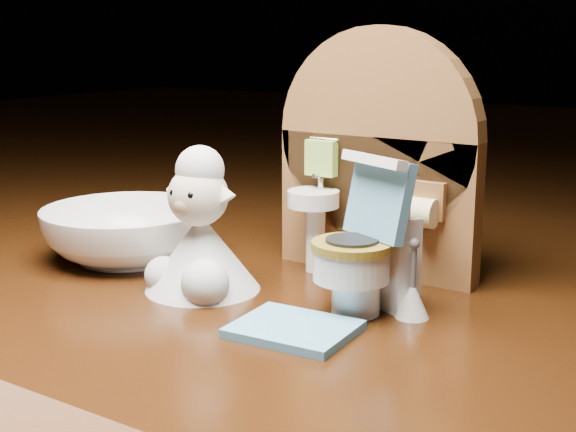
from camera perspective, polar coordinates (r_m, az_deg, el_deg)
name	(u,v)px	position (r m, az deg, el deg)	size (l,w,h in m)	color
backdrop_panel	(376,168)	(0.49, 6.27, 3.40)	(0.13, 0.05, 0.15)	brown
toy_toilet	(368,255)	(0.43, 5.74, -2.78)	(0.05, 0.06, 0.09)	white
bath_mat	(294,329)	(0.40, 0.42, -8.05)	(0.06, 0.05, 0.00)	#5B9FCB
toilet_brush	(413,297)	(0.43, 8.85, -5.71)	(0.02, 0.02, 0.04)	white
plush_lamb	(200,240)	(0.46, -6.28, -1.73)	(0.07, 0.07, 0.09)	silver
ceramic_bowl	(127,234)	(0.54, -11.37, -1.25)	(0.11, 0.11, 0.03)	white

